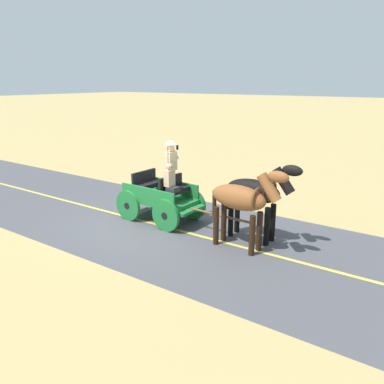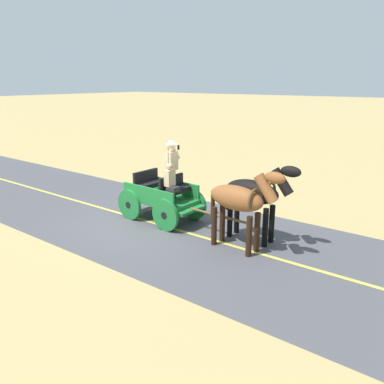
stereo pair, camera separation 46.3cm
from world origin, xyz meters
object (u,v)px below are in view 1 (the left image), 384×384
object	(u,v)px
horse_near_side	(256,193)
traffic_cone	(138,184)
horse_off_side	(242,200)
horse_drawn_carriage	(162,195)

from	to	relation	value
horse_near_side	traffic_cone	bearing A→B (deg)	-107.46
horse_near_side	horse_off_side	size ratio (longest dim) A/B	1.00
horse_off_side	traffic_cone	xyz separation A→B (m)	(-2.66, -6.01, -1.07)
horse_near_side	horse_off_side	world-z (taller)	same
horse_near_side	horse_off_side	xyz separation A→B (m)	(0.76, -0.03, 0.00)
horse_near_side	horse_drawn_carriage	bearing A→B (deg)	-85.40
horse_off_side	horse_drawn_carriage	bearing A→B (deg)	-99.74
horse_drawn_carriage	horse_off_side	xyz separation A→B (m)	(0.52, 3.01, 0.51)
horse_drawn_carriage	traffic_cone	distance (m)	3.73
horse_off_side	traffic_cone	world-z (taller)	horse_off_side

